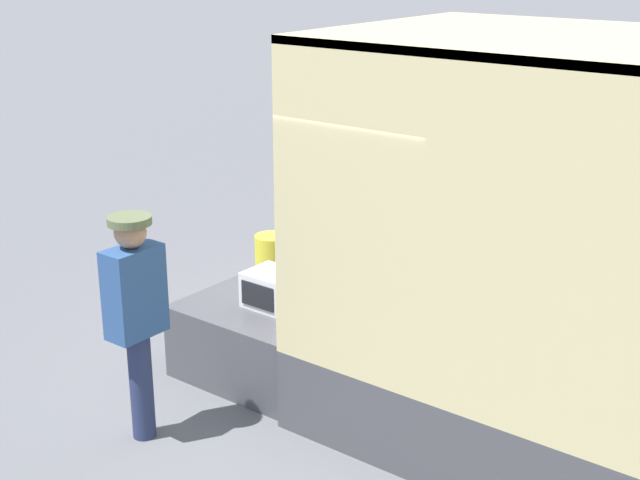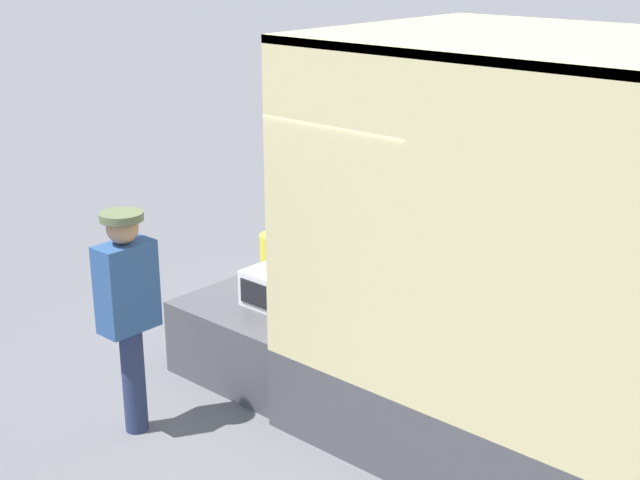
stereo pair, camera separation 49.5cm
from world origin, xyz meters
TOP-DOWN VIEW (x-y plane):
  - ground_plane at (0.00, 0.00)m, footprint 160.00×160.00m
  - tailgate_deck at (-0.68, 0.00)m, footprint 1.35×2.34m
  - microwave at (-0.55, -0.57)m, footprint 0.55×0.41m
  - portable_generator at (-0.72, 0.42)m, footprint 0.56×0.50m
  - orange_bucket at (-1.15, 0.05)m, footprint 0.32×0.32m
  - worker_person at (-0.73, -1.97)m, footprint 0.32×0.44m

SIDE VIEW (x-z plane):
  - ground_plane at x=0.00m, z-range 0.00..0.00m
  - tailgate_deck at x=-0.68m, z-range 0.00..0.66m
  - microwave at x=-0.55m, z-range 0.66..0.97m
  - orange_bucket at x=-1.15m, z-range 0.66..1.03m
  - portable_generator at x=-0.72m, z-range 0.60..1.13m
  - worker_person at x=-0.73m, z-range 0.21..2.01m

